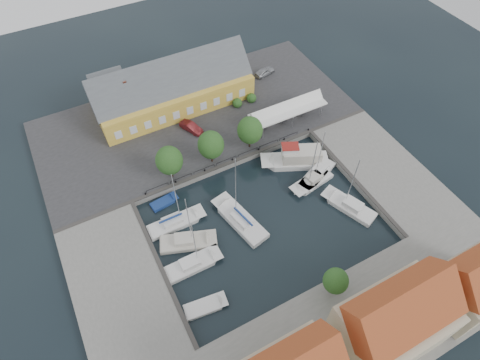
% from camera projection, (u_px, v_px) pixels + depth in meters
% --- Properties ---
extents(ground, '(140.00, 140.00, 0.00)m').
position_uv_depth(ground, '(259.00, 214.00, 60.60)').
color(ground, black).
rests_on(ground, ground).
extents(north_quay, '(56.00, 26.00, 1.00)m').
position_uv_depth(north_quay, '(196.00, 119.00, 72.93)').
color(north_quay, '#2D2D30').
rests_on(north_quay, ground).
extents(west_quay, '(12.00, 24.00, 1.00)m').
position_uv_depth(west_quay, '(121.00, 288.00, 52.67)').
color(west_quay, slate).
rests_on(west_quay, ground).
extents(east_quay, '(12.00, 24.00, 1.00)m').
position_uv_depth(east_quay, '(382.00, 169.00, 65.54)').
color(east_quay, slate).
rests_on(east_quay, ground).
extents(south_bank, '(56.00, 14.00, 1.00)m').
position_uv_depth(south_bank, '(344.00, 338.00, 48.60)').
color(south_bank, slate).
rests_on(south_bank, ground).
extents(quay_edge_fittings, '(56.00, 24.72, 0.40)m').
position_uv_depth(quay_edge_fittings, '(244.00, 187.00, 62.40)').
color(quay_edge_fittings, '#383533').
rests_on(quay_edge_fittings, north_quay).
extents(warehouse, '(28.56, 14.00, 9.55)m').
position_uv_depth(warehouse, '(169.00, 90.00, 72.07)').
color(warehouse, gold).
rests_on(warehouse, north_quay).
extents(tent_canopy, '(14.00, 4.00, 2.83)m').
position_uv_depth(tent_canopy, '(288.00, 109.00, 69.84)').
color(tent_canopy, white).
rests_on(tent_canopy, north_quay).
extents(quay_trees, '(18.20, 4.20, 6.30)m').
position_uv_depth(quay_trees, '(211.00, 145.00, 62.85)').
color(quay_trees, black).
rests_on(quay_trees, north_quay).
extents(car_silver, '(4.60, 2.61, 1.48)m').
position_uv_depth(car_silver, '(265.00, 72.00, 79.81)').
color(car_silver, '#ACAFB4').
rests_on(car_silver, north_quay).
extents(car_red, '(3.26, 4.67, 1.46)m').
position_uv_depth(car_red, '(191.00, 127.00, 69.85)').
color(car_red, maroon).
rests_on(car_red, north_quay).
extents(center_sailboat, '(5.06, 10.51, 13.80)m').
position_uv_depth(center_sailboat, '(241.00, 221.00, 59.38)').
color(center_sailboat, silver).
rests_on(center_sailboat, ground).
extents(trawler, '(11.52, 7.72, 5.00)m').
position_uv_depth(trawler, '(298.00, 159.00, 66.14)').
color(trawler, silver).
rests_on(trawler, ground).
extents(east_boat_a, '(8.08, 5.49, 11.10)m').
position_uv_depth(east_boat_a, '(317.00, 174.00, 65.09)').
color(east_boat_a, silver).
rests_on(east_boat_a, ground).
extents(east_boat_b, '(7.88, 3.72, 10.50)m').
position_uv_depth(east_boat_b, '(312.00, 182.00, 64.08)').
color(east_boat_b, silver).
rests_on(east_boat_b, ground).
extents(east_boat_c, '(5.68, 8.94, 11.05)m').
position_uv_depth(east_boat_c, '(350.00, 207.00, 61.06)').
color(east_boat_c, silver).
rests_on(east_boat_c, ground).
extents(west_boat_a, '(8.86, 2.56, 11.63)m').
position_uv_depth(west_boat_a, '(175.00, 223.00, 59.21)').
color(west_boat_a, silver).
rests_on(west_boat_a, ground).
extents(west_boat_b, '(8.54, 5.40, 11.18)m').
position_uv_depth(west_boat_b, '(187.00, 242.00, 57.19)').
color(west_boat_b, beige).
rests_on(west_boat_b, ground).
extents(west_boat_c, '(8.09, 2.64, 10.90)m').
position_uv_depth(west_boat_c, '(193.00, 265.00, 54.98)').
color(west_boat_c, silver).
rests_on(west_boat_c, ground).
extents(launch_sw, '(5.84, 2.77, 0.98)m').
position_uv_depth(launch_sw, '(205.00, 307.00, 51.47)').
color(launch_sw, silver).
rests_on(launch_sw, ground).
extents(launch_nw, '(4.52, 2.25, 0.88)m').
position_uv_depth(launch_nw, '(164.00, 203.00, 61.74)').
color(launch_nw, navy).
rests_on(launch_nw, ground).
extents(townhouses, '(36.30, 8.50, 12.00)m').
position_uv_depth(townhouses, '(381.00, 333.00, 43.77)').
color(townhouses, '#BFB493').
rests_on(townhouses, south_bank).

